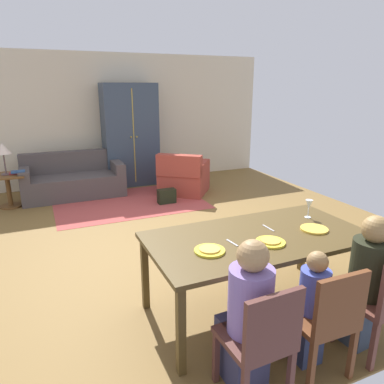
{
  "coord_description": "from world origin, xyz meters",
  "views": [
    {
      "loc": [
        -1.51,
        -4.03,
        2.03
      ],
      "look_at": [
        0.08,
        -0.38,
        0.85
      ],
      "focal_mm": 33.42,
      "sensor_mm": 36.0,
      "label": 1
    }
  ],
  "objects_px": {
    "armchair": "(183,178)",
    "dining_table": "(258,242)",
    "person_child": "(309,311)",
    "book_upper": "(18,172)",
    "dining_chair_man": "(261,338)",
    "book_lower": "(16,173)",
    "dining_chair_child": "(326,317)",
    "person_woman": "(363,285)",
    "table_lamp": "(3,150)",
    "couch": "(73,180)",
    "armoire": "(130,135)",
    "handbag": "(167,196)",
    "dining_chair_woman": "(383,299)",
    "side_table": "(8,186)",
    "plate_near_child": "(270,242)",
    "wine_glass": "(309,205)",
    "person_man": "(246,319)",
    "plate_near_woman": "(314,229)",
    "plate_near_man": "(210,251)"
  },
  "relations": [
    {
      "from": "armchair",
      "to": "dining_table",
      "type": "bearing_deg",
      "value": -102.45
    },
    {
      "from": "person_child",
      "to": "book_upper",
      "type": "xyz_separation_m",
      "value": [
        -2.06,
        4.93,
        0.19
      ]
    },
    {
      "from": "dining_chair_man",
      "to": "book_lower",
      "type": "relative_size",
      "value": 3.95
    },
    {
      "from": "dining_chair_child",
      "to": "person_woman",
      "type": "distance_m",
      "value": 0.57
    },
    {
      "from": "dining_table",
      "to": "table_lamp",
      "type": "height_order",
      "value": "table_lamp"
    },
    {
      "from": "couch",
      "to": "armoire",
      "type": "bearing_deg",
      "value": 18.04
    },
    {
      "from": "person_child",
      "to": "armchair",
      "type": "bearing_deg",
      "value": 79.43
    },
    {
      "from": "handbag",
      "to": "table_lamp",
      "type": "bearing_deg",
      "value": 160.75
    },
    {
      "from": "person_child",
      "to": "dining_chair_woman",
      "type": "relative_size",
      "value": 1.06
    },
    {
      "from": "armchair",
      "to": "side_table",
      "type": "height_order",
      "value": "armchair"
    },
    {
      "from": "person_child",
      "to": "side_table",
      "type": "relative_size",
      "value": 1.59
    },
    {
      "from": "plate_near_child",
      "to": "armchair",
      "type": "distance_m",
      "value": 4.12
    },
    {
      "from": "wine_glass",
      "to": "plate_near_child",
      "type": "bearing_deg",
      "value": -153.1
    },
    {
      "from": "person_man",
      "to": "person_child",
      "type": "xyz_separation_m",
      "value": [
        0.54,
        -0.01,
        -0.08
      ]
    },
    {
      "from": "dining_table",
      "to": "dining_chair_woman",
      "type": "relative_size",
      "value": 2.27
    },
    {
      "from": "plate_near_woman",
      "to": "book_lower",
      "type": "relative_size",
      "value": 1.14
    },
    {
      "from": "book_upper",
      "to": "handbag",
      "type": "relative_size",
      "value": 0.69
    },
    {
      "from": "plate_near_woman",
      "to": "book_upper",
      "type": "distance_m",
      "value": 5.06
    },
    {
      "from": "person_man",
      "to": "book_lower",
      "type": "distance_m",
      "value": 5.2
    },
    {
      "from": "plate_near_woman",
      "to": "dining_chair_child",
      "type": "bearing_deg",
      "value": -125.27
    },
    {
      "from": "person_woman",
      "to": "armoire",
      "type": "relative_size",
      "value": 0.53
    },
    {
      "from": "dining_chair_man",
      "to": "couch",
      "type": "bearing_deg",
      "value": 96.44
    },
    {
      "from": "plate_near_man",
      "to": "dining_chair_child",
      "type": "distance_m",
      "value": 0.96
    },
    {
      "from": "table_lamp",
      "to": "plate_near_man",
      "type": "bearing_deg",
      "value": -68.73
    },
    {
      "from": "dining_chair_woman",
      "to": "armoire",
      "type": "height_order",
      "value": "armoire"
    },
    {
      "from": "armchair",
      "to": "armoire",
      "type": "height_order",
      "value": "armoire"
    },
    {
      "from": "armoire",
      "to": "armchair",
      "type": "bearing_deg",
      "value": -56.24
    },
    {
      "from": "book_lower",
      "to": "armchair",
      "type": "bearing_deg",
      "value": -8.58
    },
    {
      "from": "person_child",
      "to": "book_lower",
      "type": "relative_size",
      "value": 4.2
    },
    {
      "from": "dining_table",
      "to": "armchair",
      "type": "height_order",
      "value": "armchair"
    },
    {
      "from": "plate_near_man",
      "to": "plate_near_child",
      "type": "relative_size",
      "value": 1.0
    },
    {
      "from": "plate_near_child",
      "to": "couch",
      "type": "relative_size",
      "value": 0.14
    },
    {
      "from": "plate_near_woman",
      "to": "wine_glass",
      "type": "relative_size",
      "value": 1.34
    },
    {
      "from": "armchair",
      "to": "handbag",
      "type": "bearing_deg",
      "value": -138.47
    },
    {
      "from": "dining_chair_woman",
      "to": "person_woman",
      "type": "relative_size",
      "value": 0.78
    },
    {
      "from": "dining_chair_man",
      "to": "person_child",
      "type": "height_order",
      "value": "person_child"
    },
    {
      "from": "person_man",
      "to": "book_lower",
      "type": "bearing_deg",
      "value": 107.39
    },
    {
      "from": "wine_glass",
      "to": "handbag",
      "type": "bearing_deg",
      "value": 96.84
    },
    {
      "from": "person_child",
      "to": "table_lamp",
      "type": "bearing_deg",
      "value": 114.38
    },
    {
      "from": "person_man",
      "to": "armoire",
      "type": "relative_size",
      "value": 0.53
    },
    {
      "from": "book_upper",
      "to": "plate_near_man",
      "type": "bearing_deg",
      "value": -70.75
    },
    {
      "from": "person_child",
      "to": "table_lamp",
      "type": "height_order",
      "value": "table_lamp"
    },
    {
      "from": "person_woman",
      "to": "armchair",
      "type": "height_order",
      "value": "person_woman"
    },
    {
      "from": "dining_chair_woman",
      "to": "plate_near_man",
      "type": "bearing_deg",
      "value": 145.52
    },
    {
      "from": "dining_chair_man",
      "to": "person_woman",
      "type": "relative_size",
      "value": 0.78
    },
    {
      "from": "handbag",
      "to": "side_table",
      "type": "bearing_deg",
      "value": 160.75
    },
    {
      "from": "dining_chair_child",
      "to": "armchair",
      "type": "distance_m",
      "value": 4.77
    },
    {
      "from": "armoire",
      "to": "handbag",
      "type": "xyz_separation_m",
      "value": [
        0.22,
        -1.57,
        -0.92
      ]
    },
    {
      "from": "book_upper",
      "to": "dining_table",
      "type": "bearing_deg",
      "value": -64.02
    },
    {
      "from": "plate_near_woman",
      "to": "book_upper",
      "type": "height_order",
      "value": "plate_near_woman"
    }
  ]
}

